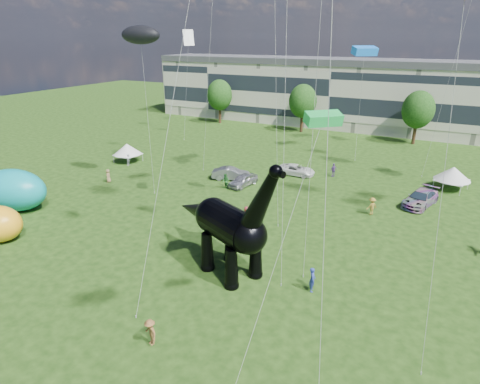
% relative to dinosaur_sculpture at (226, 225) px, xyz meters
% --- Properties ---
extents(ground, '(220.00, 220.00, 0.00)m').
position_rel_dinosaur_sculpture_xyz_m(ground, '(0.83, -4.01, -3.89)').
color(ground, '#16330C').
rests_on(ground, ground).
extents(terrace_row, '(78.00, 11.00, 12.00)m').
position_rel_dinosaur_sculpture_xyz_m(terrace_row, '(-7.17, 57.99, 2.11)').
color(terrace_row, beige).
rests_on(terrace_row, ground).
extents(tree_far_left, '(5.20, 5.20, 9.44)m').
position_rel_dinosaur_sculpture_xyz_m(tree_far_left, '(-29.17, 48.99, 2.40)').
color(tree_far_left, '#382314').
rests_on(tree_far_left, ground).
extents(tree_mid_left, '(5.20, 5.20, 9.44)m').
position_rel_dinosaur_sculpture_xyz_m(tree_mid_left, '(-11.17, 48.99, 2.40)').
color(tree_mid_left, '#382314').
rests_on(tree_mid_left, ground).
extents(tree_mid_right, '(5.20, 5.20, 9.44)m').
position_rel_dinosaur_sculpture_xyz_m(tree_mid_right, '(8.83, 48.99, 2.40)').
color(tree_mid_right, '#382314').
rests_on(tree_mid_right, ground).
extents(dinosaur_sculpture, '(12.19, 6.83, 10.30)m').
position_rel_dinosaur_sculpture_xyz_m(dinosaur_sculpture, '(0.00, 0.00, 0.00)').
color(dinosaur_sculpture, black).
rests_on(dinosaur_sculpture, ground).
extents(car_silver, '(2.58, 4.63, 1.49)m').
position_rel_dinosaur_sculpture_xyz_m(car_silver, '(-7.45, 17.33, -3.14)').
color(car_silver, silver).
rests_on(car_silver, ground).
extents(car_grey, '(5.09, 3.23, 1.58)m').
position_rel_dinosaur_sculpture_xyz_m(car_grey, '(-9.90, 18.72, -3.10)').
color(car_grey, slate).
rests_on(car_grey, ground).
extents(car_white, '(4.99, 2.38, 1.38)m').
position_rel_dinosaur_sculpture_xyz_m(car_white, '(-3.20, 24.31, -3.20)').
color(car_white, white).
rests_on(car_white, ground).
extents(car_dark, '(3.87, 6.15, 1.66)m').
position_rel_dinosaur_sculpture_xyz_m(car_dark, '(12.31, 20.83, -3.06)').
color(car_dark, '#595960').
rests_on(car_dark, ground).
extents(gazebo_near, '(5.02, 5.02, 2.82)m').
position_rel_dinosaur_sculpture_xyz_m(gazebo_near, '(15.08, 27.78, -1.91)').
color(gazebo_near, silver).
rests_on(gazebo_near, ground).
extents(gazebo_left, '(4.14, 4.14, 2.74)m').
position_rel_dinosaur_sculpture_xyz_m(gazebo_left, '(-26.84, 18.48, -1.97)').
color(gazebo_left, silver).
rests_on(gazebo_left, ground).
extents(inflatable_teal, '(8.05, 6.26, 4.43)m').
position_rel_dinosaur_sculpture_xyz_m(inflatable_teal, '(-25.36, -0.11, -1.68)').
color(inflatable_teal, '#0D949D').
rests_on(inflatable_teal, ground).
extents(visitors, '(46.98, 39.23, 1.89)m').
position_rel_dinosaur_sculpture_xyz_m(visitors, '(1.09, 11.90, -2.99)').
color(visitors, '#5D3A83').
rests_on(visitors, ground).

